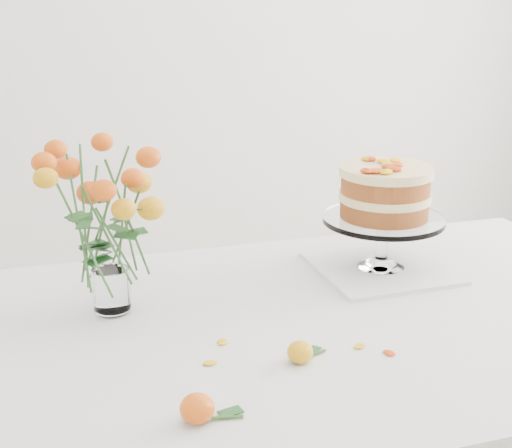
# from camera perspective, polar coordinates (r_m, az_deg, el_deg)

# --- Properties ---
(table) EXTENTS (1.43, 0.93, 0.76)m
(table) POSITION_cam_1_polar(r_m,az_deg,el_deg) (1.51, 6.59, -10.00)
(table) COLOR tan
(table) RESTS_ON ground
(napkin) EXTENTS (0.31, 0.31, 0.01)m
(napkin) POSITION_cam_1_polar(r_m,az_deg,el_deg) (1.71, 9.93, -3.49)
(napkin) COLOR white
(napkin) RESTS_ON table
(cake_stand) EXTENTS (0.28, 0.28, 0.25)m
(cake_stand) POSITION_cam_1_polar(r_m,az_deg,el_deg) (1.65, 10.25, 2.12)
(cake_stand) COLOR white
(cake_stand) RESTS_ON napkin
(rose_vase) EXTENTS (0.30, 0.30, 0.38)m
(rose_vase) POSITION_cam_1_polar(r_m,az_deg,el_deg) (1.42, -11.92, 1.23)
(rose_vase) COLOR white
(rose_vase) RESTS_ON table
(loose_rose_near) EXTENTS (0.08, 0.05, 0.04)m
(loose_rose_near) POSITION_cam_1_polar(r_m,az_deg,el_deg) (1.28, 3.56, -10.19)
(loose_rose_near) COLOR yellow
(loose_rose_near) RESTS_ON table
(loose_rose_far) EXTENTS (0.10, 0.05, 0.05)m
(loose_rose_far) POSITION_cam_1_polar(r_m,az_deg,el_deg) (1.12, -4.70, -14.50)
(loose_rose_far) COLOR #D45C0A
(loose_rose_far) RESTS_ON table
(stray_petal_a) EXTENTS (0.03, 0.02, 0.00)m
(stray_petal_a) POSITION_cam_1_polar(r_m,az_deg,el_deg) (1.35, 3.66, -9.55)
(stray_petal_a) COLOR #FEB410
(stray_petal_a) RESTS_ON table
(stray_petal_b) EXTENTS (0.03, 0.02, 0.00)m
(stray_petal_b) POSITION_cam_1_polar(r_m,az_deg,el_deg) (1.35, 8.30, -9.65)
(stray_petal_b) COLOR #FEB410
(stray_petal_b) RESTS_ON table
(stray_petal_c) EXTENTS (0.03, 0.02, 0.00)m
(stray_petal_c) POSITION_cam_1_polar(r_m,az_deg,el_deg) (1.34, 10.61, -10.12)
(stray_petal_c) COLOR #FEB410
(stray_petal_c) RESTS_ON table
(stray_petal_d) EXTENTS (0.03, 0.02, 0.00)m
(stray_petal_d) POSITION_cam_1_polar(r_m,az_deg,el_deg) (1.35, -2.73, -9.42)
(stray_petal_d) COLOR #FEB410
(stray_petal_d) RESTS_ON table
(stray_petal_e) EXTENTS (0.03, 0.02, 0.00)m
(stray_petal_e) POSITION_cam_1_polar(r_m,az_deg,el_deg) (1.28, -3.70, -11.04)
(stray_petal_e) COLOR #FEB410
(stray_petal_e) RESTS_ON table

